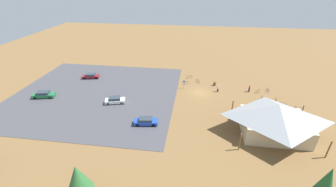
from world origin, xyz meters
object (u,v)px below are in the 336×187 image
object	(u,v)px
lot_sign	(184,83)
car_white_far_end	(115,100)
bicycle_purple_yard_front	(298,108)
visitor_near_lot	(249,88)
bicycle_white_near_porch	(186,83)
bicycle_black_lone_east	(290,108)
bicycle_green_yard_right	(189,77)
car_blue_mid_lot	(146,121)
bike_pavilion	(276,118)
pine_east	(324,187)
bicycle_yellow_yard_center	(276,100)
pine_far_east	(78,179)
bicycle_silver_near_sign	(198,81)
trash_bin	(215,84)
bicycle_teal_front_row	(268,90)
car_green_inner_stall	(44,95)
bicycle_blue_yard_left	(261,98)
bicycle_red_edge_north	(277,108)
visitor_at_bikes	(218,88)
car_maroon_aisle_side	(91,76)
bicycle_blue_by_bin	(283,104)
bicycle_orange_back_row	(258,91)

from	to	relation	value
lot_sign	car_white_far_end	bearing A→B (deg)	32.58
bicycle_purple_yard_front	visitor_near_lot	xyz separation A→B (m)	(8.52, -7.08, 0.56)
bicycle_white_near_porch	car_white_far_end	xyz separation A→B (m)	(14.59, 11.67, 0.35)
bicycle_black_lone_east	bicycle_green_yard_right	xyz separation A→B (m)	(21.45, -13.31, 0.00)
bicycle_white_near_porch	car_blue_mid_lot	xyz separation A→B (m)	(6.19, 18.44, 0.33)
bike_pavilion	pine_east	world-z (taller)	pine_east
bicycle_purple_yard_front	car_white_far_end	xyz separation A→B (m)	(38.46, 2.44, 0.39)
bicycle_green_yard_right	bicycle_yellow_yard_center	bearing A→B (deg)	152.81
pine_far_east	bicycle_silver_near_sign	world-z (taller)	pine_far_east
bicycle_silver_near_sign	bicycle_white_near_porch	bearing A→B (deg)	25.41
pine_far_east	pine_east	xyz separation A→B (m)	(-26.64, -1.66, 1.07)
trash_bin	bicycle_teal_front_row	bearing A→B (deg)	171.87
bicycle_green_yard_right	bicycle_purple_yard_front	distance (m)	26.59
car_green_inner_stall	bicycle_blue_yard_left	bearing A→B (deg)	-173.36
bicycle_teal_front_row	bicycle_red_edge_north	bearing A→B (deg)	88.39
bicycle_silver_near_sign	bicycle_blue_yard_left	xyz separation A→B (m)	(-14.24, 7.32, 0.01)
visitor_at_bikes	lot_sign	bearing A→B (deg)	-4.34
trash_bin	car_maroon_aisle_side	xyz separation A→B (m)	(33.03, 0.05, 0.25)
bicycle_yellow_yard_center	bicycle_green_yard_right	size ratio (longest dim) A/B	1.15
bicycle_yellow_yard_center	car_white_far_end	bearing A→B (deg)	8.87
bicycle_black_lone_east	car_blue_mid_lot	world-z (taller)	car_blue_mid_lot
car_white_far_end	bicycle_green_yard_right	bearing A→B (deg)	-134.58
pine_east	bicycle_blue_by_bin	size ratio (longest dim) A/B	6.33
car_maroon_aisle_side	visitor_at_bikes	size ratio (longest dim) A/B	2.61
pine_far_east	bicycle_blue_by_bin	world-z (taller)	pine_far_east
lot_sign	bicycle_red_edge_north	world-z (taller)	lot_sign
bike_pavilion	car_blue_mid_lot	distance (m)	22.81
pine_far_east	car_blue_mid_lot	world-z (taller)	pine_far_east
bicycle_red_edge_north	car_white_far_end	world-z (taller)	car_white_far_end
car_green_inner_stall	visitor_near_lot	world-z (taller)	visitor_near_lot
bicycle_black_lone_east	bicycle_blue_yard_left	bearing A→B (deg)	-36.92
bicycle_blue_by_bin	bicycle_green_yard_right	bearing A→B (deg)	-29.59
bicycle_orange_back_row	bicycle_black_lone_east	bearing A→B (deg)	125.11
pine_east	bicycle_white_near_porch	world-z (taller)	pine_east
bicycle_orange_back_row	bicycle_green_yard_right	bearing A→B (deg)	-20.96
pine_far_east	car_white_far_end	bearing A→B (deg)	-79.27
bicycle_red_edge_north	bicycle_purple_yard_front	world-z (taller)	bicycle_red_edge_north
visitor_near_lot	bicycle_teal_front_row	bearing A→B (deg)	-172.70
pine_east	visitor_near_lot	size ratio (longest dim) A/B	4.51
pine_far_east	bicycle_purple_yard_front	world-z (taller)	pine_far_east
bicycle_silver_near_sign	car_blue_mid_lot	size ratio (longest dim) A/B	0.34
visitor_at_bikes	car_white_far_end	bearing A→B (deg)	20.71
car_maroon_aisle_side	visitor_at_bikes	bearing A→B (deg)	174.38
bicycle_purple_yard_front	bicycle_blue_yard_left	world-z (taller)	bicycle_blue_yard_left
bicycle_green_yard_right	bicycle_white_near_porch	size ratio (longest dim) A/B	0.92
car_blue_mid_lot	bicycle_orange_back_row	bearing A→B (deg)	-145.73
bicycle_green_yard_right	bicycle_orange_back_row	bearing A→B (deg)	159.04
bicycle_white_near_porch	bicycle_silver_near_sign	bearing A→B (deg)	-154.59
lot_sign	bicycle_purple_yard_front	distance (m)	25.10
bike_pavilion	bicycle_black_lone_east	size ratio (longest dim) A/B	7.83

